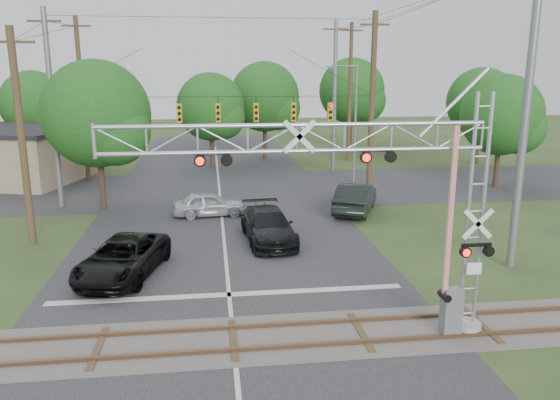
{
  "coord_description": "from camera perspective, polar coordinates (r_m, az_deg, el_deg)",
  "views": [
    {
      "loc": [
        -0.52,
        -13.24,
        8.07
      ],
      "look_at": [
        2.14,
        7.5,
        3.06
      ],
      "focal_mm": 35.0,
      "sensor_mm": 36.0,
      "label": 1
    }
  ],
  "objects": [
    {
      "name": "pickup_black",
      "position": [
        22.74,
        -16.1,
        -5.83
      ],
      "size": [
        3.72,
        5.9,
        1.52
      ],
      "primitive_type": "imported",
      "rotation": [
        0.0,
        0.0,
        -0.23
      ],
      "color": "black",
      "rests_on": "ground"
    },
    {
      "name": "road_main",
      "position": [
        24.6,
        -5.73,
        -5.72
      ],
      "size": [
        14.0,
        90.0,
        0.02
      ],
      "primitive_type": "cube",
      "color": "#242426",
      "rests_on": "ground"
    },
    {
      "name": "streetlight",
      "position": [
        39.58,
        7.65,
        8.55
      ],
      "size": [
        2.27,
        0.24,
        8.5
      ],
      "color": "slate",
      "rests_on": "ground"
    },
    {
      "name": "crossing_gantry",
      "position": [
        15.91,
        9.27,
        0.83
      ],
      "size": [
        11.45,
        0.95,
        7.46
      ],
      "color": "#989893",
      "rests_on": "ground"
    },
    {
      "name": "utility_poles",
      "position": [
        36.19,
        -1.04,
        10.14
      ],
      "size": [
        23.52,
        28.19,
        12.66
      ],
      "color": "#44331F",
      "rests_on": "ground"
    },
    {
      "name": "road_cross",
      "position": [
        38.1,
        -6.37,
        1.18
      ],
      "size": [
        90.0,
        12.0,
        0.02
      ],
      "primitive_type": "cube",
      "color": "#242426",
      "rests_on": "ground"
    },
    {
      "name": "sedan_silver",
      "position": [
        31.01,
        -7.39,
        -0.4
      ],
      "size": [
        4.21,
        1.98,
        1.39
      ],
      "primitive_type": "imported",
      "rotation": [
        0.0,
        0.0,
        1.66
      ],
      "color": "#A4A8AB",
      "rests_on": "ground"
    },
    {
      "name": "traffic_signal_span",
      "position": [
        33.35,
        -4.96,
        9.37
      ],
      "size": [
        19.34,
        0.36,
        11.5
      ],
      "color": "slate",
      "rests_on": "ground"
    },
    {
      "name": "treeline",
      "position": [
        47.05,
        -7.31,
        10.27
      ],
      "size": [
        54.29,
        28.41,
        9.57
      ],
      "color": "#3C281B",
      "rests_on": "ground"
    },
    {
      "name": "car_dark",
      "position": [
        26.18,
        -1.25,
        -2.7
      ],
      "size": [
        2.55,
        5.49,
        1.55
      ],
      "primitive_type": "imported",
      "rotation": [
        0.0,
        0.0,
        0.07
      ],
      "color": "black",
      "rests_on": "ground"
    },
    {
      "name": "ground",
      "position": [
        15.51,
        -4.55,
        -17.92
      ],
      "size": [
        160.0,
        160.0,
        0.0
      ],
      "primitive_type": "plane",
      "color": "#283D1C",
      "rests_on": "ground"
    },
    {
      "name": "railroad_track",
      "position": [
        17.24,
        -4.9,
        -14.37
      ],
      "size": [
        90.0,
        3.2,
        0.17
      ],
      "color": "#4A4740",
      "rests_on": "ground"
    },
    {
      "name": "suv_dark",
      "position": [
        31.86,
        7.89,
        0.25
      ],
      "size": [
        3.76,
        5.46,
        1.71
      ],
      "primitive_type": "imported",
      "rotation": [
        0.0,
        0.0,
        2.72
      ],
      "color": "black",
      "rests_on": "ground"
    }
  ]
}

